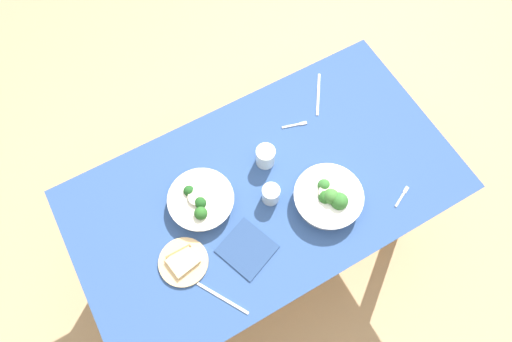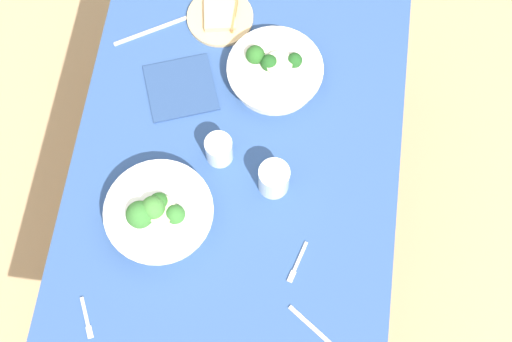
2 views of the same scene
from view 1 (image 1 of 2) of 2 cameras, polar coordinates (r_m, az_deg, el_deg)
The scene contains 12 objects.
ground_plane at distance 2.34m, azimuth 0.86°, elevation -8.67°, with size 6.00×6.00×0.00m, color tan.
dining_table at distance 1.76m, azimuth 1.14°, elevation -3.73°, with size 1.48×0.81×0.72m.
broccoli_bowl_far at distance 1.62m, azimuth 9.54°, elevation -3.49°, with size 0.26×0.26×0.10m.
broccoli_bowl_near at distance 1.61m, azimuth -7.28°, elevation -3.95°, with size 0.25×0.25×0.09m.
bread_side_plate at distance 1.58m, azimuth -9.58°, elevation -11.71°, with size 0.18×0.18×0.03m.
water_glass_center at distance 1.60m, azimuth 2.11°, elevation -3.00°, with size 0.07×0.07×0.08m, color silver.
water_glass_side at distance 1.65m, azimuth 1.26°, elevation 1.94°, with size 0.07×0.07×0.09m, color silver.
fork_by_far_bowl at distance 1.77m, azimuth 5.25°, elevation 6.09°, with size 0.10×0.04×0.00m.
fork_by_near_bowl at distance 1.73m, azimuth 18.74°, elevation -3.10°, with size 0.09×0.05×0.00m.
table_knife_left at distance 1.86m, azimuth 8.22°, elevation 9.99°, with size 0.21×0.01×0.00m, color #B7B7BC.
table_knife_right at distance 1.56m, azimuth -4.43°, elevation -16.38°, with size 0.21×0.01×0.00m, color #B7B7BC.
napkin_folded_upper at distance 1.58m, azimuth -1.20°, elevation -10.22°, with size 0.17×0.17×0.01m, color navy.
Camera 1 is at (0.32, 0.49, 2.27)m, focal length 30.31 mm.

